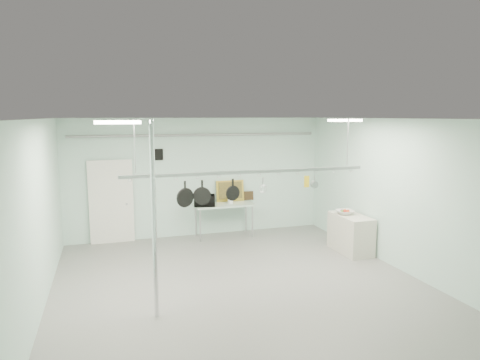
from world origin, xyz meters
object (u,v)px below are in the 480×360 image
object	(u,v)px
chrome_pole	(154,221)
coffee_canister	(231,200)
pot_rack	(249,170)
skillet_mid	(202,192)
skillet_left	(185,194)
side_cabinet	(351,234)
skillet_right	(233,189)
fruit_bowl	(345,212)
prep_table	(224,206)
microwave	(204,200)

from	to	relation	value
chrome_pole	coffee_canister	distance (m)	4.91
pot_rack	skillet_mid	size ratio (longest dim) A/B	10.51
skillet_left	skillet_mid	distance (m)	0.32
side_cabinet	skillet_left	xyz separation A→B (m)	(-4.19, -1.10, 1.39)
skillet_right	coffee_canister	bearing A→B (deg)	62.42
pot_rack	fruit_bowl	size ratio (longest dim) A/B	11.50
skillet_left	skillet_right	xyz separation A→B (m)	(0.91, 0.00, 0.05)
chrome_pole	skillet_right	size ratio (longest dim) A/B	8.11
skillet_left	skillet_right	distance (m)	0.91
fruit_bowl	prep_table	bearing A→B (deg)	140.22
skillet_mid	microwave	bearing A→B (deg)	98.52
chrome_pole	microwave	bearing A→B (deg)	66.91
prep_table	fruit_bowl	world-z (taller)	fruit_bowl
skillet_left	skillet_right	world-z (taller)	same
fruit_bowl	skillet_mid	distance (m)	4.09
chrome_pole	fruit_bowl	distance (m)	5.27
coffee_canister	skillet_left	world-z (taller)	skillet_left
fruit_bowl	skillet_right	distance (m)	3.56
pot_rack	fruit_bowl	distance (m)	3.38
side_cabinet	microwave	size ratio (longest dim) A/B	2.21
pot_rack	fruit_bowl	xyz separation A→B (m)	(2.86, 1.25, -1.28)
prep_table	skillet_mid	bearing A→B (deg)	-111.80
skillet_right	fruit_bowl	bearing A→B (deg)	9.27
chrome_pole	microwave	world-z (taller)	chrome_pole
fruit_bowl	pot_rack	bearing A→B (deg)	-156.46
side_cabinet	skillet_left	world-z (taller)	skillet_left
pot_rack	skillet_right	bearing A→B (deg)	180.00
chrome_pole	pot_rack	size ratio (longest dim) A/B	0.67
chrome_pole	microwave	size ratio (longest dim) A/B	5.88
fruit_bowl	skillet_right	world-z (taller)	skillet_right
chrome_pole	fruit_bowl	size ratio (longest dim) A/B	7.67
coffee_canister	skillet_mid	world-z (taller)	skillet_mid
prep_table	skillet_left	distance (m)	3.82
side_cabinet	pot_rack	size ratio (longest dim) A/B	0.25
chrome_pole	prep_table	bearing A→B (deg)	61.29
skillet_left	skillet_mid	size ratio (longest dim) A/B	1.08
microwave	fruit_bowl	xyz separation A→B (m)	(3.03, -1.92, -0.10)
skillet_left	skillet_right	bearing A→B (deg)	-21.01
microwave	skillet_right	bearing A→B (deg)	99.20
coffee_canister	fruit_bowl	bearing A→B (deg)	-41.96
chrome_pole	skillet_left	distance (m)	1.14
pot_rack	microwave	distance (m)	3.39
coffee_canister	skillet_mid	bearing A→B (deg)	-114.54
prep_table	pot_rack	distance (m)	3.61
pot_rack	coffee_canister	bearing A→B (deg)	79.93
side_cabinet	skillet_right	size ratio (longest dim) A/B	3.04
chrome_pole	fruit_bowl	bearing A→B (deg)	24.27
chrome_pole	pot_rack	world-z (taller)	chrome_pole
skillet_left	pot_rack	bearing A→B (deg)	-21.01
skillet_right	microwave	bearing A→B (deg)	74.93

